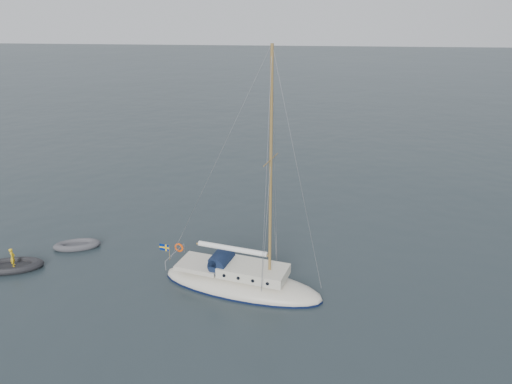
{
  "coord_description": "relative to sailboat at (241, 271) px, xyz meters",
  "views": [
    {
      "loc": [
        3.41,
        -26.07,
        15.16
      ],
      "look_at": [
        0.97,
        0.0,
        4.95
      ],
      "focal_mm": 35.0,
      "sensor_mm": 36.0,
      "label": 1
    }
  ],
  "objects": [
    {
      "name": "ground",
      "position": [
        -0.35,
        2.15,
        -1.05
      ],
      "size": [
        300.0,
        300.0,
        0.0
      ],
      "primitive_type": "plane",
      "color": "black",
      "rests_on": "ground"
    },
    {
      "name": "rib",
      "position": [
        -14.03,
        0.78,
        -0.83
      ],
      "size": [
        3.81,
        1.73,
        1.36
      ],
      "rotation": [
        0.0,
        0.0,
        0.26
      ],
      "color": "black",
      "rests_on": "ground"
    },
    {
      "name": "sailboat",
      "position": [
        0.0,
        0.0,
        0.0
      ],
      "size": [
        9.73,
        2.91,
        13.85
      ],
      "rotation": [
        0.0,
        0.0,
        -0.25
      ],
      "color": "beige",
      "rests_on": "ground"
    },
    {
      "name": "dinghy",
      "position": [
        -11.23,
        3.77,
        -0.86
      ],
      "size": [
        2.96,
        1.34,
        0.42
      ],
      "rotation": [
        0.0,
        0.0,
        0.31
      ],
      "color": "#46464B",
      "rests_on": "ground"
    }
  ]
}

